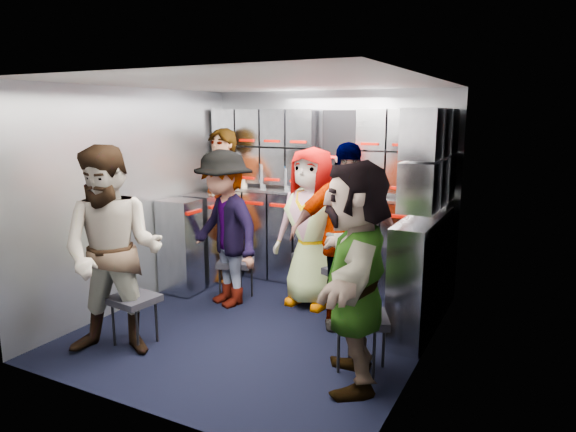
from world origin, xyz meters
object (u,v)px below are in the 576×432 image
at_px(jump_seat_mid_left, 236,265).
at_px(attendant_arc_c, 311,228).
at_px(jump_seat_center, 319,257).
at_px(attendant_arc_a, 113,253).
at_px(jump_seat_mid_right, 351,274).
at_px(jump_seat_near_right, 362,321).
at_px(attendant_arc_e, 355,275).
at_px(jump_seat_near_left, 134,302).
at_px(attendant_standing, 222,206).
at_px(attendant_arc_d, 344,236).
at_px(attendant_arc_b, 224,229).

xyz_separation_m(jump_seat_mid_left, attendant_arc_c, (0.75, 0.21, 0.42)).
bearing_deg(jump_seat_center, attendant_arc_a, -115.96).
height_order(jump_seat_mid_left, jump_seat_mid_right, jump_seat_mid_right).
relative_size(jump_seat_mid_right, attendant_arc_c, 0.33).
relative_size(jump_seat_mid_right, jump_seat_near_right, 1.09).
relative_size(jump_seat_center, attendant_arc_e, 0.31).
distance_m(jump_seat_mid_right, jump_seat_near_right, 0.99).
xyz_separation_m(jump_seat_near_left, jump_seat_mid_right, (1.37, 1.32, 0.05)).
height_order(jump_seat_mid_right, attendant_arc_e, attendant_arc_e).
bearing_deg(jump_seat_near_left, attendant_standing, 100.19).
xyz_separation_m(jump_seat_near_right, attendant_arc_e, (0.00, -0.18, 0.40)).
bearing_deg(attendant_arc_c, jump_seat_center, 95.34).
bearing_deg(jump_seat_mid_right, jump_seat_near_left, -135.88).
bearing_deg(jump_seat_near_left, attendant_arc_d, 39.96).
distance_m(jump_seat_mid_left, attendant_arc_a, 1.53).
bearing_deg(attendant_arc_e, jump_seat_mid_right, 179.99).
relative_size(jump_seat_near_left, attendant_arc_d, 0.25).
height_order(jump_seat_mid_left, attendant_arc_b, attendant_arc_b).
bearing_deg(attendant_arc_b, attendant_arc_d, 25.86).
bearing_deg(jump_seat_mid_right, jump_seat_center, 144.45).
height_order(attendant_standing, attendant_arc_b, attendant_standing).
xyz_separation_m(jump_seat_mid_left, attendant_arc_a, (-0.15, -1.45, 0.46)).
height_order(jump_seat_near_right, attendant_arc_c, attendant_arc_c).
distance_m(jump_seat_mid_right, attendant_arc_b, 1.29).
relative_size(jump_seat_near_left, attendant_arc_b, 0.27).
xyz_separation_m(jump_seat_near_right, attendant_arc_b, (-1.64, 0.66, 0.38)).
distance_m(jump_seat_near_left, attendant_arc_b, 1.17).
bearing_deg(jump_seat_near_right, attendant_arc_a, -161.20).
relative_size(attendant_standing, attendant_arc_a, 1.04).
xyz_separation_m(attendant_arc_b, attendant_arc_d, (1.22, 0.05, 0.05)).
distance_m(jump_seat_center, attendant_arc_d, 0.79).
distance_m(jump_seat_mid_right, attendant_arc_e, 1.21).
bearing_deg(attendant_arc_a, attendant_arc_b, 58.76).
xyz_separation_m(jump_seat_mid_right, attendant_arc_c, (-0.47, 0.16, 0.36)).
bearing_deg(jump_seat_near_left, jump_seat_mid_right, 44.12).
bearing_deg(jump_seat_mid_left, attendant_arc_d, -6.04).
bearing_deg(attendant_arc_c, attendant_arc_b, -147.26).
bearing_deg(attendant_arc_d, jump_seat_center, 104.10).
distance_m(jump_seat_near_right, attendant_arc_e, 0.44).
bearing_deg(jump_seat_near_left, attendant_arc_b, 82.22).
distance_m(attendant_arc_c, attendant_arc_e, 1.52).
xyz_separation_m(jump_seat_mid_right, attendant_arc_d, (-0.00, -0.18, 0.40)).
bearing_deg(attendant_arc_c, jump_seat_near_left, -115.85).
xyz_separation_m(jump_seat_center, attendant_arc_a, (-0.90, -1.84, 0.38)).
xyz_separation_m(attendant_arc_c, attendant_arc_e, (0.89, -1.23, 0.01)).
bearing_deg(jump_seat_near_right, jump_seat_mid_left, 152.76).
height_order(jump_seat_center, jump_seat_mid_right, jump_seat_center).
relative_size(attendant_arc_b, attendant_arc_d, 0.94).
bearing_deg(jump_seat_center, attendant_arc_c, -90.00).
height_order(jump_seat_center, attendant_arc_a, attendant_arc_a).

